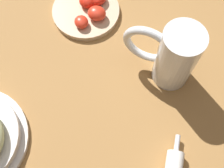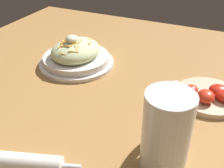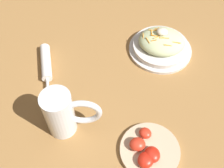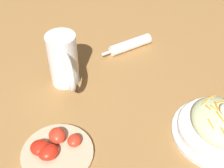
# 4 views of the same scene
# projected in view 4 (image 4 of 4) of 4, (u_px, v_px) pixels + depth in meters

# --- Properties ---
(ground_plane) EXTENTS (1.43, 1.43, 0.00)m
(ground_plane) POSITION_uv_depth(u_px,v_px,m) (104.00, 90.00, 0.92)
(ground_plane) COLOR #9E703D
(salad_plate) EXTENTS (0.24, 0.24, 0.10)m
(salad_plate) POSITION_uv_depth(u_px,v_px,m) (220.00, 126.00, 0.78)
(salad_plate) COLOR silver
(salad_plate) RESTS_ON ground_plane
(beer_mug) EXTENTS (0.16, 0.09, 0.16)m
(beer_mug) POSITION_uv_depth(u_px,v_px,m) (64.00, 64.00, 0.89)
(beer_mug) COLOR white
(beer_mug) RESTS_ON ground_plane
(napkin_roll) EXTENTS (0.08, 0.19, 0.04)m
(napkin_roll) POSITION_uv_depth(u_px,v_px,m) (130.00, 45.00, 1.06)
(napkin_roll) COLOR white
(napkin_roll) RESTS_ON ground_plane
(tomato_plate) EXTENTS (0.18, 0.18, 0.04)m
(tomato_plate) POSITION_uv_depth(u_px,v_px,m) (56.00, 151.00, 0.74)
(tomato_plate) COLOR #D1B28E
(tomato_plate) RESTS_ON ground_plane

